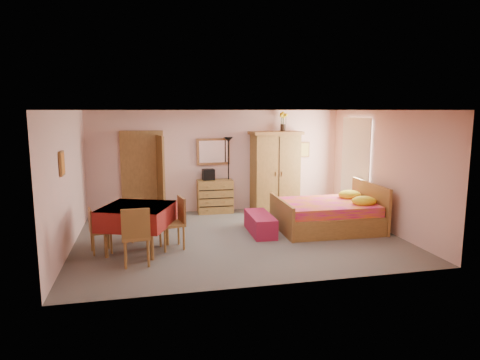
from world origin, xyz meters
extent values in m
plane|color=slate|center=(0.00, 0.00, 0.00)|extent=(6.50, 6.50, 0.00)
plane|color=brown|center=(0.00, 0.00, 2.60)|extent=(6.50, 6.50, 0.00)
cube|color=beige|center=(0.00, 2.50, 1.30)|extent=(6.50, 0.10, 2.60)
cube|color=beige|center=(0.00, -2.50, 1.30)|extent=(6.50, 0.10, 2.60)
cube|color=beige|center=(-3.25, 0.00, 1.30)|extent=(0.10, 5.00, 2.60)
cube|color=beige|center=(3.25, 0.00, 1.30)|extent=(0.10, 5.00, 2.60)
cube|color=#9E6B35|center=(-1.90, 2.47, 1.02)|extent=(1.06, 0.12, 2.15)
cube|color=white|center=(3.21, 1.20, 1.45)|extent=(0.08, 1.40, 1.95)
cube|color=orange|center=(-3.22, -0.60, 1.70)|extent=(0.04, 0.32, 0.42)
cube|color=#D8BF59|center=(2.35, 2.47, 1.55)|extent=(0.30, 0.04, 0.40)
cube|color=olive|center=(-0.12, 2.26, 0.42)|extent=(0.90, 0.46, 0.84)
cube|color=white|center=(-0.12, 2.47, 1.55)|extent=(0.86, 0.10, 0.68)
cube|color=black|center=(-0.27, 2.31, 0.98)|extent=(0.31, 0.24, 0.28)
cube|color=black|center=(0.25, 2.30, 0.96)|extent=(0.31, 0.31, 1.93)
cube|color=olive|center=(1.47, 2.22, 1.03)|extent=(1.36, 0.76, 2.06)
cube|color=yellow|center=(1.69, 2.30, 2.31)|extent=(0.20, 0.20, 0.50)
cube|color=#DC1588|center=(2.03, 0.20, 0.50)|extent=(2.21, 1.76, 1.00)
cube|color=maroon|center=(0.52, 0.21, 0.20)|extent=(0.49, 1.24, 0.41)
cube|color=maroon|center=(-2.01, -0.44, 0.43)|extent=(1.52, 1.52, 0.86)
cube|color=#A57237|center=(-2.02, -1.14, 0.51)|extent=(0.47, 0.47, 1.02)
cube|color=#A66B38|center=(-2.03, 0.28, 0.41)|extent=(0.47, 0.47, 0.83)
cube|color=#AF7B3B|center=(-2.67, -0.36, 0.42)|extent=(0.45, 0.45, 0.84)
cube|color=#A57438|center=(-1.38, -0.42, 0.49)|extent=(0.52, 0.52, 0.98)
camera|label=1|loc=(-1.83, -8.33, 2.60)|focal=32.00mm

